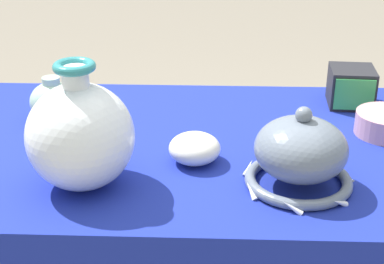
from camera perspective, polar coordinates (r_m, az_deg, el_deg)
display_table at (r=1.37m, az=3.12°, el=-3.77°), size 1.31×0.76×0.69m
vase_tall_bulbous at (r=1.15m, az=-10.78°, el=-0.31°), size 0.21×0.21×0.26m
vase_dome_bell at (r=1.17m, az=10.46°, el=-2.21°), size 0.22×0.23×0.17m
mosaic_tile_box at (r=1.61m, az=15.18°, el=4.25°), size 0.12×0.13×0.10m
jar_round_celadon at (r=1.49m, az=-13.32°, el=2.93°), size 0.11×0.11×0.11m
bowl_shallow_ivory at (r=1.25m, az=0.26°, el=-1.59°), size 0.11×0.11×0.06m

